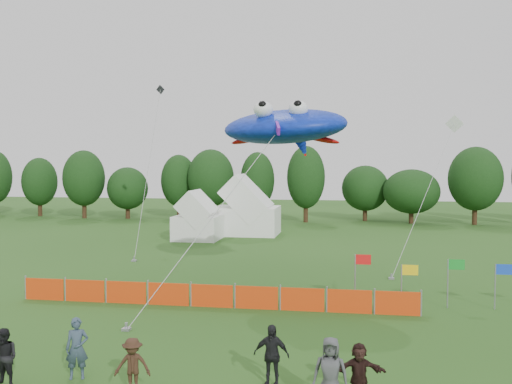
% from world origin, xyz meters
% --- Properties ---
extents(ground, '(160.00, 160.00, 0.00)m').
position_xyz_m(ground, '(0.00, 0.00, 0.00)').
color(ground, '#234C16').
rests_on(ground, ground).
extents(treeline, '(104.57, 8.78, 8.36)m').
position_xyz_m(treeline, '(1.61, 44.93, 4.18)').
color(treeline, '#382314').
rests_on(treeline, ground).
extents(tent_left, '(3.70, 3.70, 3.27)m').
position_xyz_m(tent_left, '(-8.71, 28.78, 1.65)').
color(tent_left, white).
rests_on(tent_left, ground).
extents(tent_right, '(5.69, 4.55, 4.01)m').
position_xyz_m(tent_right, '(-5.35, 32.88, 2.03)').
color(tent_right, white).
rests_on(tent_right, ground).
extents(barrier_fence, '(17.90, 0.06, 1.00)m').
position_xyz_m(barrier_fence, '(-2.25, 7.56, 0.50)').
color(barrier_fence, red).
rests_on(barrier_fence, ground).
extents(flag_row, '(8.73, 0.65, 2.24)m').
position_xyz_m(flag_row, '(8.11, 9.15, 1.40)').
color(flag_row, gray).
rests_on(flag_row, ground).
extents(spectator_a, '(0.77, 0.64, 1.82)m').
position_xyz_m(spectator_a, '(-4.16, -1.20, 0.91)').
color(spectator_a, '#304051').
rests_on(spectator_a, ground).
extents(spectator_b, '(0.91, 0.77, 1.66)m').
position_xyz_m(spectator_b, '(-5.93, -2.09, 0.83)').
color(spectator_b, black).
rests_on(spectator_b, ground).
extents(spectator_c, '(1.08, 0.73, 1.55)m').
position_xyz_m(spectator_c, '(-2.13, -1.95, 0.78)').
color(spectator_c, '#362115').
rests_on(spectator_c, ground).
extents(spectator_d, '(1.07, 0.50, 1.78)m').
position_xyz_m(spectator_d, '(1.58, -0.78, 0.89)').
color(spectator_d, black).
rests_on(spectator_d, ground).
extents(spectator_e, '(0.96, 0.66, 1.88)m').
position_xyz_m(spectator_e, '(3.31, -2.05, 0.94)').
color(spectator_e, '#414245').
rests_on(spectator_e, ground).
extents(spectator_f, '(1.45, 0.60, 1.52)m').
position_xyz_m(spectator_f, '(4.05, -1.27, 0.76)').
color(spectator_f, black).
rests_on(spectator_f, ground).
extents(stingray_kite, '(9.35, 16.75, 9.35)m').
position_xyz_m(stingray_kite, '(0.54, 11.90, 8.14)').
color(stingray_kite, '#0E2DCF').
rests_on(stingray_kite, ground).
extents(small_kite_white, '(5.68, 10.58, 9.73)m').
position_xyz_m(small_kite_white, '(9.50, 22.32, 6.50)').
color(small_kite_white, white).
rests_on(small_kite_white, ground).
extents(small_kite_dark, '(2.31, 10.84, 12.77)m').
position_xyz_m(small_kite_dark, '(-10.97, 23.78, 6.77)').
color(small_kite_dark, black).
rests_on(small_kite_dark, ground).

